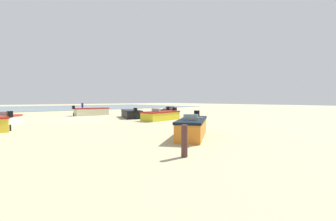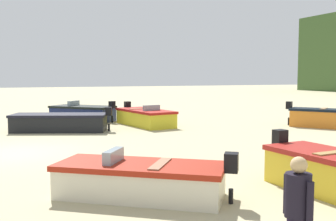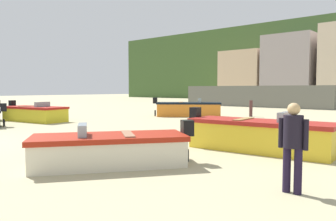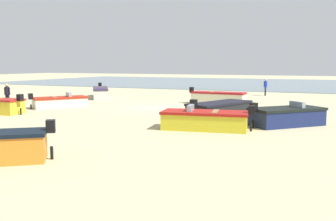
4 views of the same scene
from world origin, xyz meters
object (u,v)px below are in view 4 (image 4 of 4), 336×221
boat_yellow_4 (205,120)px  beach_walker_distant (265,86)px  boat_navy_5 (286,116)px  boat_cream_6 (218,98)px  boat_black_3 (220,109)px  boat_cream_1 (100,93)px  beach_walker_foreground (7,93)px  boat_cream_7 (60,102)px

boat_yellow_4 → beach_walker_distant: size_ratio=2.68×
boat_yellow_4 → boat_navy_5: 4.31m
boat_cream_6 → beach_walker_distant: size_ratio=2.71×
boat_black_3 → boat_cream_1: bearing=172.2°
beach_walker_distant → boat_cream_1: bearing=-66.1°
boat_black_3 → beach_walker_foreground: beach_walker_foreground is taller
boat_cream_7 → beach_walker_foreground: bearing=-133.7°
beach_walker_distant → boat_cream_7: bearing=-44.2°
boat_navy_5 → beach_walker_foreground: (19.62, -0.91, 0.49)m
boat_navy_5 → beach_walker_foreground: 19.65m
boat_navy_5 → boat_yellow_4: bearing=-96.9°
beach_walker_foreground → boat_cream_1: bearing=-107.6°
boat_cream_6 → beach_walker_distant: beach_walker_distant is taller
boat_cream_7 → boat_yellow_4: bearing=16.4°
boat_cream_7 → beach_walker_distant: beach_walker_distant is taller
boat_cream_1 → beach_walker_distant: beach_walker_distant is taller
boat_navy_5 → boat_cream_7: 15.55m
boat_cream_7 → beach_walker_distant: (-11.82, -15.75, 0.56)m
boat_yellow_4 → boat_cream_6: size_ratio=0.99×
boat_black_3 → beach_walker_foreground: (15.70, 0.92, 0.53)m
boat_cream_1 → boat_navy_5: (-17.13, 9.22, -0.01)m
boat_cream_6 → boat_yellow_4: bearing=13.9°
boat_cream_6 → boat_cream_7: 11.67m
boat_yellow_4 → boat_cream_7: (12.07, -4.33, -0.05)m
beach_walker_distant → boat_black_3: bearing=-8.4°
boat_cream_1 → beach_walker_foreground: bearing=38.7°
boat_cream_1 → boat_cream_6: bearing=140.3°
boat_black_3 → boat_cream_7: 11.54m
boat_cream_6 → beach_walker_foreground: beach_walker_foreground is taller
boat_black_3 → beach_walker_distant: size_ratio=2.93×
boat_cream_1 → boat_yellow_4: 18.17m
boat_cream_1 → boat_cream_7: size_ratio=1.28×
boat_cream_1 → boat_navy_5: 19.45m
boat_yellow_4 → boat_cream_7: bearing=60.8°
boat_black_3 → boat_yellow_4: (-0.53, 4.50, 0.02)m
boat_cream_1 → beach_walker_distant: bearing=176.6°
boat_navy_5 → beach_walker_distant: bearing=146.7°
boat_cream_1 → boat_cream_7: 7.74m
boat_yellow_4 → boat_cream_6: bearing=3.0°
boat_cream_6 → boat_cream_7: size_ratio=1.15×
boat_black_3 → boat_yellow_4: boat_yellow_4 is taller
boat_yellow_4 → boat_cream_1: bearing=39.7°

